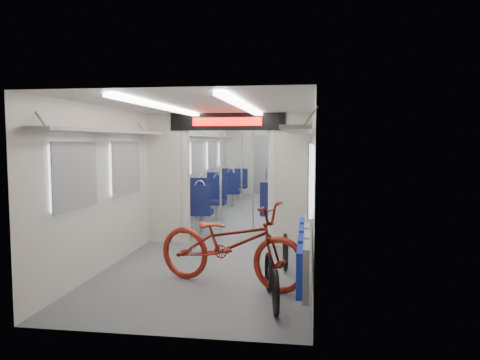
{
  "coord_description": "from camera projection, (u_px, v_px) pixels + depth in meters",
  "views": [
    {
      "loc": [
        1.39,
        -10.08,
        1.82
      ],
      "look_at": [
        0.1,
        -1.25,
        1.07
      ],
      "focal_mm": 35.0,
      "sensor_mm": 36.0,
      "label": 1
    }
  ],
  "objects": [
    {
      "name": "seat_bay_near_right",
      "position": [
        287.0,
        199.0,
        10.08
      ],
      "size": [
        0.93,
        2.19,
        1.14
      ],
      "color": "#0E1340",
      "rests_on": "ground"
    },
    {
      "name": "bicycle",
      "position": [
        230.0,
        244.0,
        5.87
      ],
      "size": [
        2.15,
        1.29,
        1.07
      ],
      "primitive_type": "imported",
      "rotation": [
        0.0,
        0.0,
        1.26
      ],
      "color": "maroon",
      "rests_on": "ground"
    },
    {
      "name": "seat_bay_near_left",
      "position": [
        199.0,
        201.0,
        10.1
      ],
      "size": [
        0.88,
        1.93,
        1.06
      ],
      "color": "#0E1340",
      "rests_on": "ground"
    },
    {
      "name": "stanchion_near_left",
      "position": [
        221.0,
        177.0,
        8.73
      ],
      "size": [
        0.05,
        0.05,
        2.3
      ],
      "primitive_type": "cylinder",
      "color": "silver",
      "rests_on": "ground"
    },
    {
      "name": "seat_bay_far_right",
      "position": [
        292.0,
        184.0,
        13.68
      ],
      "size": [
        0.94,
        2.23,
        1.15
      ],
      "color": "#0E1340",
      "rests_on": "ground"
    },
    {
      "name": "stanchion_far_left",
      "position": [
        242.0,
        167.0,
        11.86
      ],
      "size": [
        0.04,
        0.04,
        2.3
      ],
      "primitive_type": "cylinder",
      "color": "silver",
      "rests_on": "ground"
    },
    {
      "name": "flip_bench",
      "position": [
        304.0,
        251.0,
        5.27
      ],
      "size": [
        0.12,
        2.11,
        0.52
      ],
      "color": "gray",
      "rests_on": "carriage"
    },
    {
      "name": "bike_hoop_c",
      "position": [
        285.0,
        254.0,
        6.55
      ],
      "size": [
        0.11,
        0.53,
        0.53
      ],
      "primitive_type": "torus",
      "rotation": [
        1.57,
        0.0,
        1.68
      ],
      "color": "black",
      "rests_on": "ground"
    },
    {
      "name": "stanchion_far_right",
      "position": [
        266.0,
        167.0,
        11.89
      ],
      "size": [
        0.04,
        0.04,
        2.3
      ],
      "primitive_type": "cylinder",
      "color": "silver",
      "rests_on": "ground"
    },
    {
      "name": "seat_bay_far_left",
      "position": [
        229.0,
        185.0,
        13.8
      ],
      "size": [
        0.88,
        1.94,
        1.06
      ],
      "color": "#0E1340",
      "rests_on": "ground"
    },
    {
      "name": "bike_hoop_b",
      "position": [
        269.0,
        274.0,
        5.65
      ],
      "size": [
        0.15,
        0.48,
        0.48
      ],
      "primitive_type": "torus",
      "rotation": [
        1.57,
        0.0,
        1.78
      ],
      "color": "black",
      "rests_on": "ground"
    },
    {
      "name": "stanchion_near_right",
      "position": [
        253.0,
        176.0,
        8.87
      ],
      "size": [
        0.04,
        0.04,
        2.3
      ],
      "primitive_type": "cylinder",
      "color": "silver",
      "rests_on": "ground"
    },
    {
      "name": "carriage",
      "position": [
        242.0,
        156.0,
        9.9
      ],
      "size": [
        12.0,
        12.02,
        2.31
      ],
      "color": "#515456",
      "rests_on": "ground"
    },
    {
      "name": "bike_hoop_a",
      "position": [
        276.0,
        295.0,
        4.85
      ],
      "size": [
        0.12,
        0.5,
        0.5
      ],
      "primitive_type": "torus",
      "rotation": [
        1.57,
        0.0,
        1.72
      ],
      "color": "black",
      "rests_on": "ground"
    }
  ]
}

